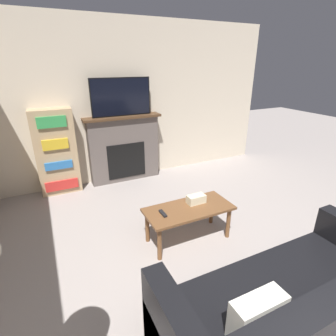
# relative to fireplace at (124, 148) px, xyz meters

# --- Properties ---
(wall_back) EXTENTS (5.49, 0.06, 2.70)m
(wall_back) POSITION_rel_fireplace_xyz_m (0.18, 0.14, 0.76)
(wall_back) COLOR beige
(wall_back) RESTS_ON ground_plane
(fireplace) EXTENTS (1.33, 0.28, 1.17)m
(fireplace) POSITION_rel_fireplace_xyz_m (0.00, 0.00, 0.00)
(fireplace) COLOR #605651
(fireplace) RESTS_ON ground_plane
(tv) EXTENTS (1.00, 0.03, 0.62)m
(tv) POSITION_rel_fireplace_xyz_m (0.00, -0.02, 0.89)
(tv) COLOR black
(tv) RESTS_ON fireplace
(couch) EXTENTS (1.98, 0.91, 0.93)m
(couch) POSITION_rel_fireplace_xyz_m (0.19, -3.51, -0.28)
(couch) COLOR black
(couch) RESTS_ON ground_plane
(coffee_table) EXTENTS (1.04, 0.47, 0.43)m
(coffee_table) POSITION_rel_fireplace_xyz_m (0.14, -2.06, -0.22)
(coffee_table) COLOR brown
(coffee_table) RESTS_ON ground_plane
(tissue_box) EXTENTS (0.22, 0.12, 0.10)m
(tissue_box) POSITION_rel_fireplace_xyz_m (0.28, -1.99, -0.10)
(tissue_box) COLOR beige
(tissue_box) RESTS_ON coffee_table
(remote_control) EXTENTS (0.04, 0.15, 0.02)m
(remote_control) POSITION_rel_fireplace_xyz_m (-0.19, -2.05, -0.14)
(remote_control) COLOR black
(remote_control) RESTS_ON coffee_table
(bookshelf) EXTENTS (0.62, 0.29, 1.37)m
(bookshelf) POSITION_rel_fireplace_xyz_m (-1.11, -0.02, 0.09)
(bookshelf) COLOR tan
(bookshelf) RESTS_ON ground_plane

